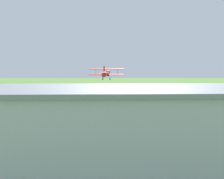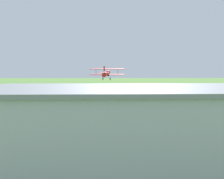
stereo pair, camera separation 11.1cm
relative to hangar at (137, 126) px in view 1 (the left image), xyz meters
name	(u,v)px [view 1 (the left image)]	position (x,y,z in m)	size (l,w,h in m)	color
ground_plane	(131,106)	(-3.15, -38.52, -3.72)	(400.00, 400.00, 0.00)	#568438
hangar	(137,126)	(0.00, 0.00, 0.00)	(30.12, 13.78, 7.42)	#B7BCC6
biplane	(106,73)	(3.03, -41.33, 4.41)	(9.26, 7.04, 3.69)	#B21E1E
car_white	(211,124)	(-12.73, -13.14, -2.85)	(2.00, 4.33, 1.69)	white
car_orange	(19,125)	(16.06, -13.54, -2.87)	(2.51, 4.18, 1.65)	orange
person_beside_truck	(59,124)	(10.18, -13.94, -2.88)	(0.49, 0.49, 1.69)	#B23333
person_watching_takeoff	(188,123)	(-9.72, -14.52, -2.91)	(0.54, 0.54, 1.63)	#B23333
person_at_fence_line	(182,121)	(-9.18, -15.88, -2.86)	(0.52, 0.52, 1.71)	#3F3F47
person_by_parked_cars	(199,118)	(-12.85, -18.55, -2.91)	(0.39, 0.39, 1.62)	#B23333
person_crossing_taxiway	(46,123)	(12.44, -15.18, -2.93)	(0.41, 0.41, 1.60)	#3F3F47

